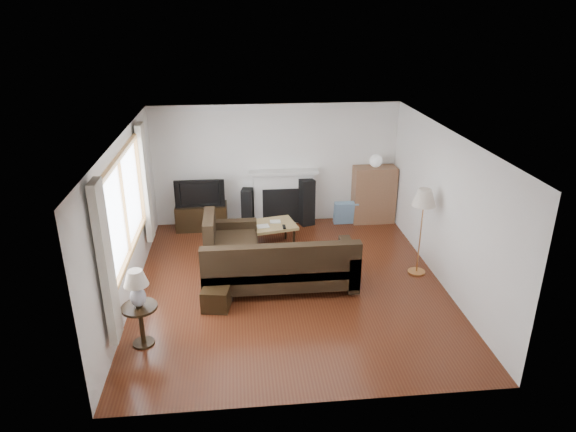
{
  "coord_description": "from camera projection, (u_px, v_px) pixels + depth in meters",
  "views": [
    {
      "loc": [
        -0.78,
        -7.38,
        4.26
      ],
      "look_at": [
        0.0,
        0.3,
        1.1
      ],
      "focal_mm": 32.0,
      "sensor_mm": 36.0,
      "label": 1
    }
  ],
  "objects": [
    {
      "name": "tv_stand",
      "position": [
        202.0,
        217.0,
        10.53
      ],
      "size": [
        1.04,
        0.47,
        0.52
      ],
      "primitive_type": "cube",
      "color": "black",
      "rests_on": "ground"
    },
    {
      "name": "table_lamp",
      "position": [
        137.0,
        289.0,
        6.67
      ],
      "size": [
        0.32,
        0.32,
        0.52
      ],
      "primitive_type": "cube",
      "color": "silver",
      "rests_on": "side_table"
    },
    {
      "name": "curtain_far",
      "position": [
        145.0,
        183.0,
        8.94
      ],
      "size": [
        0.1,
        0.35,
        2.1
      ],
      "primitive_type": "cube",
      "color": "beige",
      "rests_on": "room"
    },
    {
      "name": "room",
      "position": [
        290.0,
        214.0,
        8.01
      ],
      "size": [
        5.1,
        5.6,
        2.54
      ],
      "color": "#512312",
      "rests_on": "ground"
    },
    {
      "name": "bookshelf",
      "position": [
        374.0,
        195.0,
        10.76
      ],
      "size": [
        0.87,
        0.42,
        1.2
      ],
      "primitive_type": "cube",
      "color": "brown",
      "rests_on": "ground"
    },
    {
      "name": "side_table",
      "position": [
        142.0,
        325.0,
        6.88
      ],
      "size": [
        0.48,
        0.48,
        0.59
      ],
      "primitive_type": "cube",
      "color": "black",
      "rests_on": "ground"
    },
    {
      "name": "speaker_right",
      "position": [
        306.0,
        202.0,
        10.67
      ],
      "size": [
        0.36,
        0.39,
        0.98
      ],
      "primitive_type": "cube",
      "rotation": [
        0.0,
        0.0,
        0.3
      ],
      "color": "black",
      "rests_on": "ground"
    },
    {
      "name": "globe_lamp",
      "position": [
        376.0,
        161.0,
        10.48
      ],
      "size": [
        0.26,
        0.26,
        0.26
      ],
      "primitive_type": "sphere",
      "color": "white",
      "rests_on": "bookshelf"
    },
    {
      "name": "coffee_table",
      "position": [
        263.0,
        236.0,
        9.68
      ],
      "size": [
        1.34,
        0.91,
        0.48
      ],
      "primitive_type": "cube",
      "rotation": [
        0.0,
        0.0,
        0.21
      ],
      "color": "#9B7F4A",
      "rests_on": "ground"
    },
    {
      "name": "floor_lamp",
      "position": [
        421.0,
        232.0,
        8.57
      ],
      "size": [
        0.43,
        0.43,
        1.52
      ],
      "primitive_type": "cube",
      "rotation": [
        0.0,
        0.0,
        -0.11
      ],
      "color": "#C78445",
      "rests_on": "ground"
    },
    {
      "name": "sectional_sofa",
      "position": [
        279.0,
        263.0,
        8.25
      ],
      "size": [
        2.67,
        1.95,
        0.86
      ],
      "primitive_type": "cube",
      "color": "black",
      "rests_on": "ground"
    },
    {
      "name": "television",
      "position": [
        200.0,
        192.0,
        10.32
      ],
      "size": [
        0.99,
        0.13,
        0.57
      ],
      "primitive_type": "imported",
      "color": "black",
      "rests_on": "tv_stand"
    },
    {
      "name": "curtain_near",
      "position": [
        106.0,
        264.0,
        6.14
      ],
      "size": [
        0.1,
        0.35,
        2.1
      ],
      "primitive_type": "cube",
      "color": "beige",
      "rests_on": "room"
    },
    {
      "name": "speaker_left",
      "position": [
        247.0,
        207.0,
        10.62
      ],
      "size": [
        0.27,
        0.3,
        0.8
      ],
      "primitive_type": "cube",
      "rotation": [
        0.0,
        0.0,
        -0.19
      ],
      "color": "black",
      "rests_on": "ground"
    },
    {
      "name": "footstool",
      "position": [
        216.0,
        298.0,
        7.76
      ],
      "size": [
        0.47,
        0.47,
        0.34
      ],
      "primitive_type": "cube",
      "rotation": [
        0.0,
        0.0,
        -0.17
      ],
      "color": "black",
      "rests_on": "ground"
    },
    {
      "name": "window",
      "position": [
        125.0,
        207.0,
        7.48
      ],
      "size": [
        0.12,
        2.74,
        1.54
      ],
      "primitive_type": "cube",
      "color": "olive",
      "rests_on": "room"
    },
    {
      "name": "fireplace",
      "position": [
        284.0,
        197.0,
        10.71
      ],
      "size": [
        1.4,
        0.26,
        1.15
      ],
      "primitive_type": "cube",
      "color": "white",
      "rests_on": "room"
    }
  ]
}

